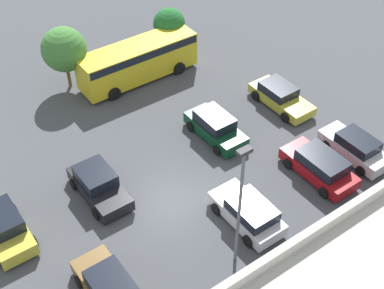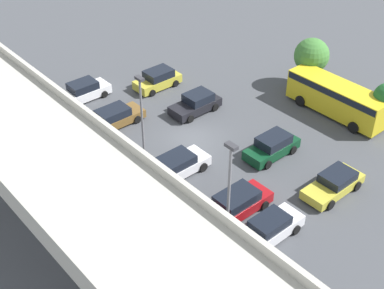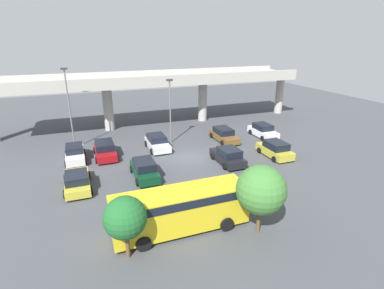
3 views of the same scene
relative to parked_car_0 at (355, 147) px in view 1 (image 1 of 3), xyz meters
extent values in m
plane|color=#424449|center=(11.38, -3.45, -0.74)|extent=(87.80, 87.80, 0.00)
cube|color=#ADAAA0|center=(11.38, 6.35, 6.34)|extent=(40.98, 0.30, 0.55)
cube|color=silver|center=(0.00, -0.04, -0.18)|extent=(1.76, 4.52, 0.78)
cube|color=black|center=(0.00, 0.12, 0.52)|extent=(1.62, 2.40, 0.62)
cylinder|color=black|center=(0.90, -1.44, -0.42)|extent=(0.22, 0.65, 0.65)
cylinder|color=black|center=(-0.90, -1.44, -0.42)|extent=(0.22, 0.65, 0.65)
cylinder|color=black|center=(0.90, 1.36, -0.42)|extent=(0.22, 0.65, 0.65)
cylinder|color=black|center=(-0.90, 1.36, -0.42)|extent=(0.22, 0.65, 0.65)
cube|color=maroon|center=(2.96, -0.15, -0.20)|extent=(1.98, 4.74, 0.73)
cube|color=black|center=(2.96, 0.04, 0.51)|extent=(1.82, 2.84, 0.69)
cylinder|color=black|center=(3.97, -1.61, -0.42)|extent=(0.22, 0.65, 0.65)
cylinder|color=black|center=(1.95, -1.61, -0.42)|extent=(0.22, 0.65, 0.65)
cylinder|color=black|center=(3.97, 1.32, -0.42)|extent=(0.22, 0.65, 0.65)
cylinder|color=black|center=(1.95, 1.32, -0.42)|extent=(0.22, 0.65, 0.65)
cube|color=#0C381E|center=(5.77, -6.46, -0.18)|extent=(1.84, 4.54, 0.77)
cube|color=black|center=(5.77, -6.59, 0.57)|extent=(1.69, 2.49, 0.72)
cylinder|color=black|center=(4.83, -5.05, -0.41)|extent=(0.22, 0.67, 0.67)
cylinder|color=black|center=(6.72, -5.05, -0.41)|extent=(0.22, 0.67, 0.67)
cylinder|color=black|center=(4.83, -7.87, -0.41)|extent=(0.22, 0.67, 0.67)
cylinder|color=black|center=(6.72, -7.87, -0.41)|extent=(0.22, 0.67, 0.67)
cube|color=silver|center=(8.70, 0.10, -0.19)|extent=(1.98, 4.39, 0.73)
cube|color=black|center=(8.70, 0.48, 0.49)|extent=(1.82, 2.58, 0.62)
cylinder|color=black|center=(9.71, -1.27, -0.40)|extent=(0.22, 0.68, 0.68)
cylinder|color=black|center=(7.69, -1.27, -0.40)|extent=(0.22, 0.68, 0.68)
cylinder|color=black|center=(9.71, 1.46, -0.40)|extent=(0.22, 0.68, 0.68)
cylinder|color=black|center=(7.69, 1.46, -0.40)|extent=(0.22, 0.68, 0.68)
cube|color=black|center=(14.26, -6.19, -0.19)|extent=(1.95, 4.50, 0.74)
cube|color=black|center=(14.26, -6.54, 0.54)|extent=(1.79, 2.27, 0.72)
cylinder|color=black|center=(13.26, -4.79, -0.42)|extent=(0.22, 0.66, 0.66)
cylinder|color=black|center=(15.25, -4.79, -0.42)|extent=(0.22, 0.66, 0.66)
cylinder|color=black|center=(13.26, -7.58, -0.42)|extent=(0.22, 0.66, 0.66)
cylinder|color=black|center=(15.25, -7.58, -0.42)|extent=(0.22, 0.66, 0.66)
cube|color=black|center=(17.02, 0.28, 0.46)|extent=(1.74, 2.61, 0.68)
cylinder|color=black|center=(17.99, -1.43, -0.42)|extent=(0.22, 0.65, 0.65)
cylinder|color=black|center=(16.05, -1.43, -0.42)|extent=(0.22, 0.65, 0.65)
cube|color=gold|center=(19.74, -6.38, -0.19)|extent=(1.92, 4.33, 0.78)
cube|color=black|center=(19.74, -6.54, 0.57)|extent=(1.76, 2.46, 0.72)
cylinder|color=black|center=(18.76, -5.03, -0.44)|extent=(0.22, 0.61, 0.61)
cylinder|color=black|center=(18.76, -7.72, -0.44)|extent=(0.22, 0.61, 0.61)
cube|color=gold|center=(0.09, -6.45, -0.22)|extent=(1.92, 4.82, 0.65)
cube|color=black|center=(0.09, -6.85, 0.41)|extent=(1.77, 2.35, 0.62)
cylinder|color=black|center=(-0.90, -4.96, -0.39)|extent=(0.22, 0.71, 0.71)
cylinder|color=black|center=(1.07, -4.96, -0.39)|extent=(0.22, 0.71, 0.71)
cylinder|color=black|center=(-0.90, -7.94, -0.39)|extent=(0.22, 0.71, 0.71)
cylinder|color=black|center=(1.07, -7.94, -0.39)|extent=(0.22, 0.71, 0.71)
cube|color=gold|center=(6.31, -14.97, 0.78)|extent=(8.85, 2.36, 2.53)
cube|color=black|center=(6.31, -14.97, 1.69)|extent=(8.67, 2.41, 0.56)
cylinder|color=black|center=(9.05, -13.76, -0.27)|extent=(0.94, 0.29, 0.94)
cylinder|color=black|center=(9.05, -16.17, -0.27)|extent=(0.94, 0.29, 0.94)
cylinder|color=black|center=(3.57, -13.76, -0.27)|extent=(0.94, 0.29, 0.94)
cylinder|color=black|center=(3.57, -16.17, -0.27)|extent=(0.94, 0.29, 0.94)
cylinder|color=slate|center=(10.77, 1.72, 2.91)|extent=(0.16, 0.16, 7.31)
cube|color=#333338|center=(10.77, 1.72, 6.67)|extent=(0.70, 0.35, 0.20)
cylinder|color=brown|center=(2.61, -16.40, 0.06)|extent=(0.24, 0.24, 1.61)
sphere|color=#1E5B28|center=(2.61, -16.40, 1.90)|extent=(2.43, 2.43, 2.43)
cylinder|color=brown|center=(10.88, -17.02, 0.12)|extent=(0.24, 0.24, 1.73)
sphere|color=#3D7533|center=(10.88, -17.02, 2.32)|extent=(3.14, 3.14, 3.14)
camera|label=1|loc=(22.23, 13.92, 21.76)|focal=50.00mm
camera|label=2|loc=(-15.03, 19.38, 23.46)|focal=50.00mm
camera|label=3|loc=(1.02, -30.82, 11.23)|focal=28.00mm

